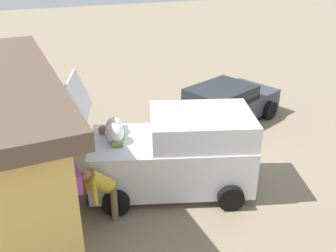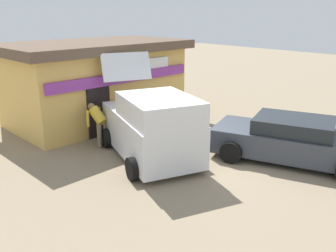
# 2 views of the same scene
# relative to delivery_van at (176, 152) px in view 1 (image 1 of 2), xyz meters

# --- Properties ---
(ground_plane) EXTENTS (60.00, 60.00, 0.00)m
(ground_plane) POSITION_rel_delivery_van_xyz_m (1.28, -0.93, -0.98)
(ground_plane) COLOR gray
(delivery_van) EXTENTS (3.02, 4.51, 2.88)m
(delivery_van) POSITION_rel_delivery_van_xyz_m (0.00, 0.00, 0.00)
(delivery_van) COLOR silver
(delivery_van) RESTS_ON ground_plane
(parked_sedan) EXTENTS (3.46, 4.83, 1.28)m
(parked_sedan) POSITION_rel_delivery_van_xyz_m (3.01, -2.77, -0.37)
(parked_sedan) COLOR #383D47
(parked_sedan) RESTS_ON ground_plane
(vendor_standing) EXTENTS (0.48, 0.48, 1.55)m
(vendor_standing) POSITION_rel_delivery_van_xyz_m (0.90, 1.58, -0.09)
(vendor_standing) COLOR #4C4C51
(vendor_standing) RESTS_ON ground_plane
(customer_bending) EXTENTS (0.61, 0.75, 1.36)m
(customer_bending) POSITION_rel_delivery_van_xyz_m (-0.63, 1.96, -0.15)
(customer_bending) COLOR #726047
(customer_bending) RESTS_ON ground_plane
(unloaded_banana_pile) EXTENTS (0.84, 0.75, 0.49)m
(unloaded_banana_pile) POSITION_rel_delivery_van_xyz_m (0.90, 3.07, -0.75)
(unloaded_banana_pile) COLOR silver
(unloaded_banana_pile) RESTS_ON ground_plane
(paint_bucket) EXTENTS (0.27, 0.27, 0.34)m
(paint_bucket) POSITION_rel_delivery_van_xyz_m (3.07, 2.33, -0.81)
(paint_bucket) COLOR #BF3F33
(paint_bucket) RESTS_ON ground_plane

